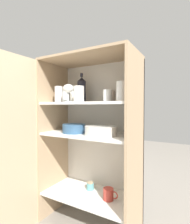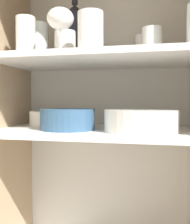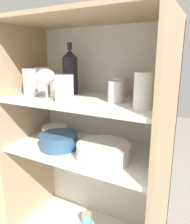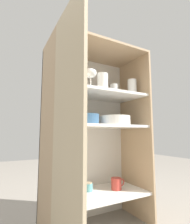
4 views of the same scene
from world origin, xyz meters
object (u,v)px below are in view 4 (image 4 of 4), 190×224
object	(u,v)px
serving_bowl_small	(64,120)
plate_stack_white	(115,121)
coffee_mug_primary	(117,184)
wine_bottle	(78,80)
storage_jar	(89,187)
mixing_bowl_large	(86,119)

from	to	relation	value
serving_bowl_small	plate_stack_white	bearing A→B (deg)	-19.26
serving_bowl_small	coffee_mug_primary	world-z (taller)	serving_bowl_small
plate_stack_white	wine_bottle	bearing A→B (deg)	152.40
storage_jar	plate_stack_white	bearing A→B (deg)	-36.40
coffee_mug_primary	mixing_bowl_large	bearing A→B (deg)	-170.95
wine_bottle	mixing_bowl_large	world-z (taller)	wine_bottle
plate_stack_white	mixing_bowl_large	xyz separation A→B (m)	(-0.25, 0.00, 0.00)
plate_stack_white	serving_bowl_small	world-z (taller)	plate_stack_white
wine_bottle	mixing_bowl_large	xyz separation A→B (m)	(0.01, -0.14, -0.33)
mixing_bowl_large	coffee_mug_primary	xyz separation A→B (m)	(0.30, 0.05, -0.51)
wine_bottle	coffee_mug_primary	xyz separation A→B (m)	(0.31, -0.09, -0.84)
serving_bowl_small	storage_jar	size ratio (longest dim) A/B	2.33
wine_bottle	coffee_mug_primary	distance (m)	0.90
wine_bottle	serving_bowl_small	world-z (taller)	wine_bottle
serving_bowl_small	storage_jar	distance (m)	0.55
mixing_bowl_large	storage_jar	distance (m)	0.54
mixing_bowl_large	coffee_mug_primary	size ratio (longest dim) A/B	1.58
mixing_bowl_large	storage_jar	world-z (taller)	mixing_bowl_large
plate_stack_white	mixing_bowl_large	distance (m)	0.25
wine_bottle	plate_stack_white	size ratio (longest dim) A/B	1.08
mixing_bowl_large	coffee_mug_primary	distance (m)	0.59
plate_stack_white	storage_jar	xyz separation A→B (m)	(-0.17, 0.13, -0.52)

